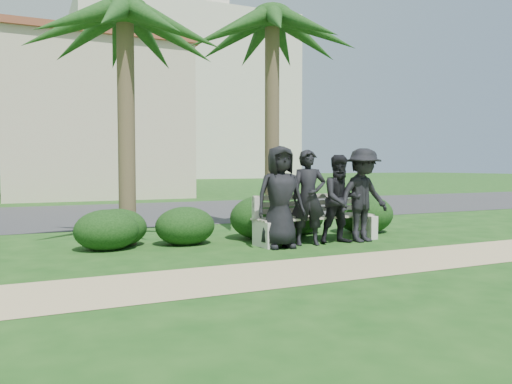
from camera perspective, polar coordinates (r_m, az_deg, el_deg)
ground at (r=8.99m, az=2.48°, el=-6.51°), size 160.00×160.00×0.00m
footpath at (r=7.46m, az=8.88°, el=-8.51°), size 30.00×1.60×0.01m
asphalt_street at (r=16.46m, az=-10.36°, el=-2.22°), size 160.00×8.00×0.01m
stucco_bldg_right at (r=26.16m, az=-18.09°, el=7.63°), size 8.40×8.40×7.30m
hotel_tower at (r=66.50m, az=-8.79°, el=13.29°), size 26.00×18.00×37.30m
park_bench at (r=9.82m, az=6.90°, el=-3.32°), size 2.61×0.76×0.90m
man_a at (r=9.01m, az=2.77°, el=-0.57°), size 0.95×0.67×1.85m
man_b at (r=9.36m, az=6.03°, el=-0.63°), size 0.75×0.60×1.79m
man_c at (r=9.67m, az=9.69°, el=-0.82°), size 0.88×0.71×1.70m
man_d at (r=9.93m, az=12.14°, el=-0.36°), size 1.26×0.83×1.83m
hedge_a at (r=9.23m, az=-16.71°, el=-4.06°), size 1.13×0.94×0.74m
hedge_b at (r=9.59m, az=-15.61°, el=-3.85°), size 1.10×0.91×0.72m
hedge_c at (r=10.21m, az=0.86°, el=-2.76°), size 1.41×1.16×0.92m
hedge_d at (r=10.30m, az=2.98°, el=-2.87°), size 1.32×1.09×0.86m
hedge_e at (r=11.00m, az=4.89°, el=-2.82°), size 1.14×0.94×0.74m
hedge_f at (r=11.38m, az=12.32°, el=-2.36°), size 1.33×1.10×0.87m
hedge_extra at (r=9.54m, az=-8.10°, el=-3.74°), size 1.13×0.94×0.74m
palm_left at (r=10.11m, az=-14.76°, el=19.12°), size 3.00×3.00×5.27m
palm_right at (r=11.54m, az=1.87°, el=19.11°), size 3.00×3.00×5.66m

